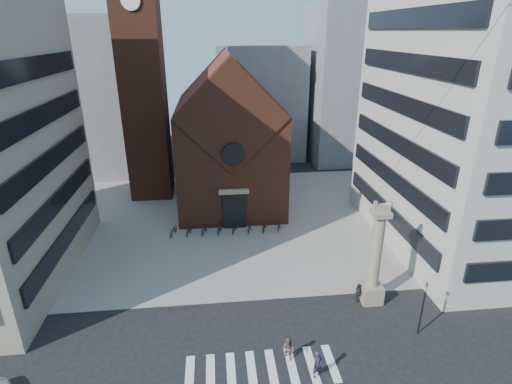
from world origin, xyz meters
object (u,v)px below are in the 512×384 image
at_px(traffic_light, 423,307).
at_px(scooter_0, 173,231).
at_px(pedestrian_2, 358,293).
at_px(pedestrian_0, 318,365).
at_px(lion_column, 375,263).
at_px(pedestrian_1, 288,349).

bearing_deg(traffic_light, scooter_0, 137.78).
bearing_deg(pedestrian_2, scooter_0, 52.90).
bearing_deg(pedestrian_0, scooter_0, 91.99).
bearing_deg(pedestrian_0, lion_column, 22.86).
distance_m(pedestrian_1, scooter_0, 20.20).
distance_m(pedestrian_2, scooter_0, 20.04).
height_order(traffic_light, pedestrian_1, traffic_light).
relative_size(pedestrian_0, pedestrian_1, 1.12).
height_order(pedestrian_0, pedestrian_1, pedestrian_0).
relative_size(lion_column, traffic_light, 2.02).
bearing_deg(pedestrian_0, pedestrian_2, 28.11).
relative_size(traffic_light, scooter_0, 2.23).
bearing_deg(pedestrian_0, traffic_light, -5.82).
height_order(traffic_light, pedestrian_0, traffic_light).
relative_size(lion_column, pedestrian_1, 5.08).
bearing_deg(pedestrian_2, lion_column, -87.52).
xyz_separation_m(traffic_light, scooter_0, (-18.48, 16.76, -1.73)).
distance_m(traffic_light, pedestrian_2, 5.23).
relative_size(pedestrian_1, scooter_0, 0.89).
height_order(lion_column, pedestrian_0, lion_column).
relative_size(pedestrian_0, scooter_0, 0.99).
distance_m(lion_column, pedestrian_0, 9.58).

